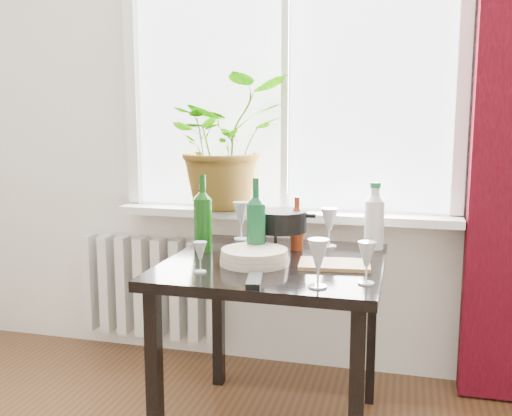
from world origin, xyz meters
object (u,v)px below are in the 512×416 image
(bottle_amber, at_px, (297,223))
(wineglass_far_right, at_px, (367,262))
(wineglass_front_left, at_px, (200,257))
(plate_stack, at_px, (254,256))
(radiator, at_px, (150,287))
(fondue_pot, at_px, (281,230))
(table, at_px, (275,282))
(tv_remote, at_px, (254,280))
(wine_bottle_right, at_px, (256,217))
(cutting_board, at_px, (334,264))
(wineglass_back_left, at_px, (241,220))
(wineglass_front_right, at_px, (318,263))
(cleaning_bottle, at_px, (374,215))
(wineglass_back_center, at_px, (329,227))
(potted_plant, at_px, (226,143))
(wine_bottle_left, at_px, (203,213))

(bottle_amber, bearing_deg, wineglass_far_right, -53.92)
(wineglass_front_left, relative_size, plate_stack, 0.43)
(radiator, bearing_deg, fondue_pot, -28.50)
(table, height_order, tv_remote, tv_remote)
(radiator, height_order, wine_bottle_right, wine_bottle_right)
(table, xyz_separation_m, tv_remote, (0.00, -0.32, 0.10))
(cutting_board, bearing_deg, bottle_amber, 128.88)
(wineglass_back_left, xyz_separation_m, fondue_pot, (0.23, -0.17, -0.00))
(wine_bottle_right, xyz_separation_m, plate_stack, (0.02, -0.10, -0.14))
(tv_remote, bearing_deg, wineglass_front_right, -10.74)
(cleaning_bottle, bearing_deg, wine_bottle_right, -147.80)
(wine_bottle_right, bearing_deg, table, -16.81)
(plate_stack, bearing_deg, tv_remote, -74.91)
(tv_remote, relative_size, cutting_board, 0.62)
(cleaning_bottle, xyz_separation_m, tv_remote, (-0.37, -0.64, -0.14))
(bottle_amber, height_order, wineglass_back_center, bottle_amber)
(potted_plant, xyz_separation_m, wine_bottle_right, (0.32, -0.58, -0.27))
(wineglass_front_right, xyz_separation_m, wineglass_back_center, (-0.05, 0.62, 0.00))
(cleaning_bottle, xyz_separation_m, plate_stack, (-0.43, -0.39, -0.12))
(wine_bottle_left, distance_m, wineglass_back_center, 0.56)
(table, bearing_deg, radiator, 143.46)
(radiator, distance_m, bottle_amber, 1.10)
(wineglass_back_left, relative_size, fondue_pot, 0.71)
(wineglass_front_right, distance_m, cutting_board, 0.30)
(wine_bottle_right, xyz_separation_m, wineglass_far_right, (0.46, -0.27, -0.09))
(wine_bottle_left, distance_m, wineglass_front_left, 0.37)
(cleaning_bottle, bearing_deg, wineglass_back_center, -176.06)
(bottle_amber, relative_size, plate_stack, 0.86)
(cleaning_bottle, relative_size, wineglass_back_left, 1.62)
(potted_plant, distance_m, wine_bottle_right, 0.72)
(potted_plant, relative_size, wineglass_far_right, 4.43)
(bottle_amber, height_order, tv_remote, bottle_amber)
(plate_stack, bearing_deg, wineglass_front_left, -132.23)
(cleaning_bottle, distance_m, wineglass_back_center, 0.20)
(potted_plant, bearing_deg, table, -56.66)
(wineglass_front_right, height_order, wineglass_far_right, wineglass_front_right)
(wineglass_back_center, bearing_deg, wineglass_front_right, -85.71)
(wine_bottle_right, bearing_deg, wineglass_back_center, 46.22)
(radiator, distance_m, fondue_pot, 1.05)
(plate_stack, bearing_deg, fondue_pot, 79.27)
(bottle_amber, distance_m, wineglass_front_left, 0.53)
(wineglass_back_center, bearing_deg, cleaning_bottle, 3.94)
(wineglass_back_center, relative_size, tv_remote, 1.07)
(bottle_amber, bearing_deg, wineglass_back_left, 154.31)
(wineglass_back_left, bearing_deg, wineglass_front_left, -88.15)
(radiator, xyz_separation_m, wineglass_back_left, (0.61, -0.28, 0.45))
(wine_bottle_right, height_order, fondue_pot, wine_bottle_right)
(potted_plant, bearing_deg, wineglass_far_right, -47.66)
(wineglass_back_left, bearing_deg, wineglass_far_right, -43.63)
(wine_bottle_left, xyz_separation_m, cleaning_bottle, (0.70, 0.23, -0.02))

